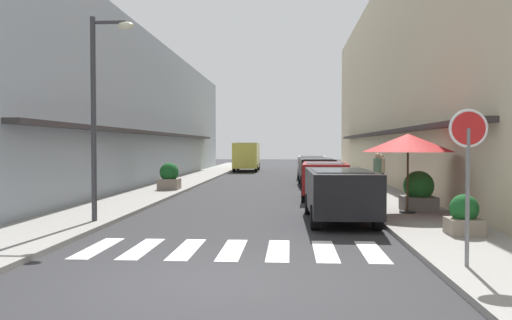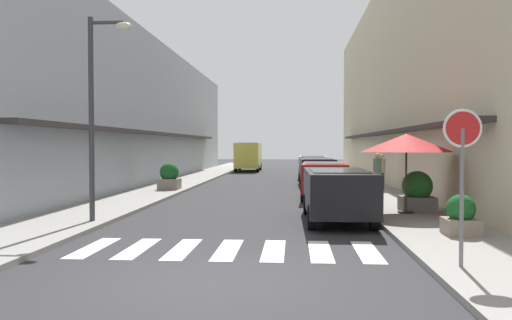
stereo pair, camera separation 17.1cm
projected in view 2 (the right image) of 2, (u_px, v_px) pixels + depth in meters
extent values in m
plane|color=#2B2B2D|center=(268.00, 186.00, 27.02)|extent=(104.30, 104.30, 0.00)
cube|color=gray|center=(176.00, 185.00, 27.38)|extent=(2.56, 66.38, 0.12)
cube|color=gray|center=(363.00, 186.00, 26.65)|extent=(2.56, 66.38, 0.12)
cube|color=#939EA8|center=(115.00, 112.00, 28.91)|extent=(5.00, 44.67, 8.08)
cube|color=#332D2D|center=(163.00, 134.00, 28.74)|extent=(0.50, 31.27, 0.16)
cube|color=beige|center=(431.00, 80.00, 27.58)|extent=(5.00, 44.67, 11.38)
cube|color=#332D2D|center=(379.00, 134.00, 27.87)|extent=(0.50, 31.27, 0.16)
cube|color=silver|center=(94.00, 248.00, 10.81)|extent=(0.45, 2.20, 0.01)
cube|color=silver|center=(138.00, 248.00, 10.74)|extent=(0.45, 2.20, 0.01)
cube|color=silver|center=(183.00, 249.00, 10.67)|extent=(0.45, 2.20, 0.01)
cube|color=silver|center=(228.00, 250.00, 10.60)|extent=(0.45, 2.20, 0.01)
cube|color=silver|center=(274.00, 251.00, 10.53)|extent=(0.45, 2.20, 0.01)
cube|color=silver|center=(320.00, 251.00, 10.46)|extent=(0.45, 2.20, 0.01)
cube|color=silver|center=(367.00, 252.00, 10.39)|extent=(0.45, 2.20, 0.01)
cube|color=black|center=(337.00, 190.00, 14.56)|extent=(1.82, 4.51, 1.13)
cube|color=black|center=(338.00, 180.00, 14.33)|extent=(1.51, 2.54, 0.56)
cylinder|color=black|center=(307.00, 204.00, 16.10)|extent=(0.23, 0.64, 0.64)
cylinder|color=black|center=(358.00, 204.00, 16.01)|extent=(0.23, 0.64, 0.64)
cylinder|color=black|center=(312.00, 217.00, 13.14)|extent=(0.23, 0.64, 0.64)
cylinder|color=black|center=(375.00, 218.00, 13.05)|extent=(0.23, 0.64, 0.64)
cube|color=maroon|center=(324.00, 177.00, 20.71)|extent=(1.95, 4.10, 1.13)
cube|color=black|center=(325.00, 170.00, 20.50)|extent=(1.58, 2.32, 0.56)
cylinder|color=black|center=(306.00, 188.00, 22.14)|extent=(0.25, 0.65, 0.64)
cylinder|color=black|center=(343.00, 188.00, 21.94)|extent=(0.25, 0.65, 0.64)
cylinder|color=black|center=(304.00, 194.00, 19.51)|extent=(0.25, 0.65, 0.64)
cylinder|color=black|center=(346.00, 194.00, 19.31)|extent=(0.25, 0.65, 0.64)
cube|color=black|center=(317.00, 169.00, 27.44)|extent=(1.83, 4.03, 1.13)
cube|color=black|center=(317.00, 164.00, 27.23)|extent=(1.51, 2.27, 0.56)
cylinder|color=black|center=(301.00, 178.00, 28.82)|extent=(0.23, 0.64, 0.64)
cylinder|color=black|center=(330.00, 178.00, 28.73)|extent=(0.23, 0.64, 0.64)
cylinder|color=black|center=(303.00, 181.00, 26.19)|extent=(0.23, 0.64, 0.64)
cylinder|color=black|center=(334.00, 182.00, 26.10)|extent=(0.23, 0.64, 0.64)
cube|color=silver|center=(313.00, 165.00, 33.59)|extent=(1.87, 3.99, 1.13)
cube|color=black|center=(313.00, 160.00, 33.39)|extent=(1.54, 2.25, 0.56)
cylinder|color=black|center=(301.00, 172.00, 34.98)|extent=(0.24, 0.65, 0.64)
cylinder|color=black|center=(324.00, 172.00, 34.81)|extent=(0.24, 0.65, 0.64)
cylinder|color=black|center=(300.00, 174.00, 32.40)|extent=(0.24, 0.65, 0.64)
cylinder|color=black|center=(326.00, 175.00, 32.23)|extent=(0.24, 0.65, 0.64)
cube|color=#D8CC4C|center=(248.00, 155.00, 42.95)|extent=(2.01, 5.42, 2.03)
cube|color=black|center=(248.00, 146.00, 42.66)|extent=(1.67, 3.04, 0.56)
cylinder|color=black|center=(240.00, 166.00, 44.82)|extent=(0.23, 0.64, 0.64)
cylinder|color=black|center=(260.00, 166.00, 44.71)|extent=(0.23, 0.64, 0.64)
cylinder|color=black|center=(236.00, 168.00, 41.26)|extent=(0.23, 0.64, 0.64)
cylinder|color=black|center=(258.00, 168.00, 41.15)|extent=(0.23, 0.64, 0.64)
cylinder|color=slate|center=(462.00, 198.00, 8.62)|extent=(0.07, 0.07, 2.33)
cylinder|color=red|center=(463.00, 128.00, 8.59)|extent=(0.64, 0.03, 0.64)
torus|color=white|center=(463.00, 128.00, 8.59)|extent=(0.65, 0.05, 0.65)
cylinder|color=#38383D|center=(91.00, 119.00, 13.85)|extent=(0.14, 0.14, 5.49)
cylinder|color=#38383D|center=(107.00, 22.00, 13.74)|extent=(0.90, 0.10, 0.10)
ellipsoid|color=beige|center=(123.00, 26.00, 13.71)|extent=(0.44, 0.28, 0.20)
cylinder|color=#262626|center=(406.00, 212.00, 15.51)|extent=(0.48, 0.48, 0.06)
cylinder|color=#4C3823|center=(406.00, 178.00, 15.48)|extent=(0.06, 0.06, 2.12)
cone|color=red|center=(406.00, 143.00, 15.45)|extent=(2.70, 2.70, 0.55)
cube|color=gray|center=(461.00, 227.00, 11.71)|extent=(0.74, 0.74, 0.37)
sphere|color=#195623|center=(461.00, 209.00, 11.70)|extent=(0.65, 0.65, 0.65)
cube|color=slate|center=(417.00, 204.00, 15.97)|extent=(1.01, 1.01, 0.45)
sphere|color=#236628|center=(417.00, 186.00, 15.95)|extent=(0.94, 0.94, 0.94)
cube|color=gray|center=(169.00, 184.00, 23.85)|extent=(0.94, 0.94, 0.49)
sphere|color=#195623|center=(169.00, 172.00, 23.83)|extent=(0.88, 0.88, 0.88)
cylinder|color=#282B33|center=(377.00, 184.00, 21.64)|extent=(0.26, 0.26, 0.84)
cylinder|color=#4C7259|center=(377.00, 166.00, 21.62)|extent=(0.34, 0.34, 0.66)
sphere|color=tan|center=(377.00, 156.00, 21.60)|extent=(0.23, 0.23, 0.23)
cylinder|color=#282B33|center=(381.00, 181.00, 23.30)|extent=(0.26, 0.26, 0.80)
cylinder|color=tan|center=(382.00, 166.00, 23.28)|extent=(0.34, 0.34, 0.63)
sphere|color=tan|center=(382.00, 156.00, 23.27)|extent=(0.22, 0.22, 0.22)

